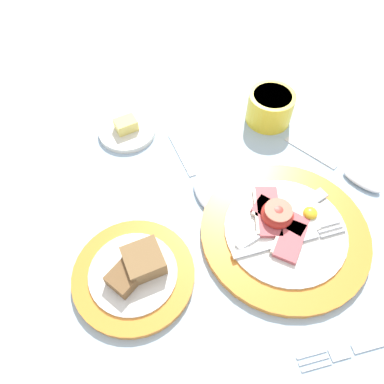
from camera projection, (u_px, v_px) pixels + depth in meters
name	position (u px, v px, depth m)	size (l,w,h in m)	color
ground_plane	(247.00, 237.00, 0.60)	(3.00, 3.00, 0.00)	#A3BCD1
breakfast_plate	(284.00, 230.00, 0.60)	(0.27, 0.27, 0.04)	orange
bread_plate	(135.00, 272.00, 0.55)	(0.18, 0.18, 0.05)	orange
sugar_cup	(270.00, 107.00, 0.72)	(0.09, 0.09, 0.06)	yellow
butter_dish	(127.00, 130.00, 0.72)	(0.11, 0.11, 0.03)	silver
teaspoon_by_saucer	(348.00, 173.00, 0.67)	(0.12, 0.17, 0.01)	silver
teaspoon_near_cup	(198.00, 184.00, 0.65)	(0.04, 0.19, 0.01)	silver
fork_on_cloth	(365.00, 346.00, 0.50)	(0.19, 0.02, 0.01)	silver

